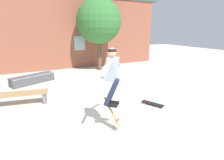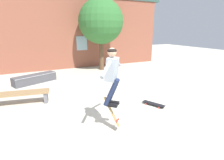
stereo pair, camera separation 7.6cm
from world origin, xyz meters
The scene contains 8 objects.
ground_plane centered at (0.00, 0.00, 0.00)m, with size 40.00×40.00×0.00m, color beige.
building_backdrop centered at (-0.03, 7.65, 2.52)m, with size 14.50×0.52×6.16m.
tree_right centered at (2.10, 6.28, 2.91)m, with size 2.67×2.67×4.26m.
park_bench centered at (-2.43, 2.44, 0.33)m, with size 1.94×0.71×0.45m.
skate_ledge centered at (-1.87, 4.95, 0.20)m, with size 2.03×1.29×0.41m.
skater centered at (-0.24, -0.23, 1.50)m, with size 1.01×1.08×1.42m.
skateboard_flipping centered at (-0.25, -0.23, 0.47)m, with size 0.35×0.58×0.74m.
skateboard_resting centered at (1.61, 0.42, 0.07)m, with size 0.50×0.77×0.08m.
Camera 2 is at (-1.96, -3.87, 2.47)m, focal length 28.00 mm.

